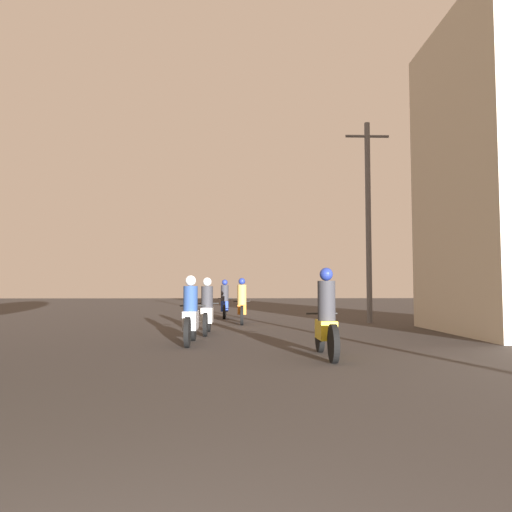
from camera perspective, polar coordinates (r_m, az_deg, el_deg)
name	(u,v)px	position (r m, az deg, el deg)	size (l,w,h in m)	color
motorcycle_yellow	(326,321)	(9.23, 8.03, -7.39)	(0.60, 2.08, 1.63)	black
motorcycle_silver	(191,316)	(11.39, -7.48, -6.83)	(0.60, 2.03, 1.54)	black
motorcycle_white	(207,311)	(13.80, -5.61, -6.28)	(0.60, 2.02, 1.54)	black
motorcycle_orange	(242,305)	(17.67, -1.63, -5.66)	(0.60, 2.09, 1.61)	black
motorcycle_blue	(225,303)	(20.87, -3.60, -5.34)	(0.60, 1.92, 1.61)	black
utility_pole_far	(368,217)	(18.66, 12.71, 4.35)	(1.60, 0.20, 7.33)	slate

